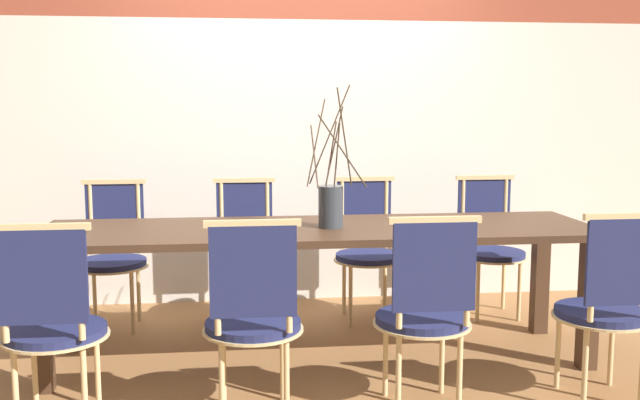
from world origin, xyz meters
The scene contains 13 objects.
ground_plane centered at (0.00, 0.00, 0.00)m, with size 16.00×16.00×0.00m, color olive.
wall_rear centered at (0.00, 1.30, 1.60)m, with size 12.00×0.06×3.20m.
dining_table centered at (0.00, 0.00, 0.67)m, with size 3.06×0.84×0.76m.
chair_near_leftend centered at (-1.26, -0.75, 0.50)m, with size 0.46×0.46×0.95m.
chair_near_left centered at (-0.39, -0.75, 0.50)m, with size 0.46×0.46×0.95m.
chair_near_center centered at (0.40, -0.75, 0.50)m, with size 0.46×0.46×0.95m.
chair_near_right centered at (1.29, -0.75, 0.50)m, with size 0.46×0.46×0.95m.
chair_far_leftend centered at (-1.26, 0.75, 0.50)m, with size 0.46×0.46×0.95m.
chair_far_left centered at (-0.41, 0.75, 0.50)m, with size 0.46×0.46×0.95m.
chair_far_center centered at (0.40, 0.75, 0.50)m, with size 0.46×0.46×0.95m.
chair_far_right centered at (1.25, 0.75, 0.50)m, with size 0.46×0.46×0.95m.
vase_centerpiece centered at (0.06, -0.03, 0.89)m, with size 0.32×0.33×0.78m.
book_stack centered at (-0.46, -0.06, 0.78)m, with size 0.27×0.22×0.04m.
Camera 1 is at (-0.44, -3.87, 1.42)m, focal length 40.00 mm.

